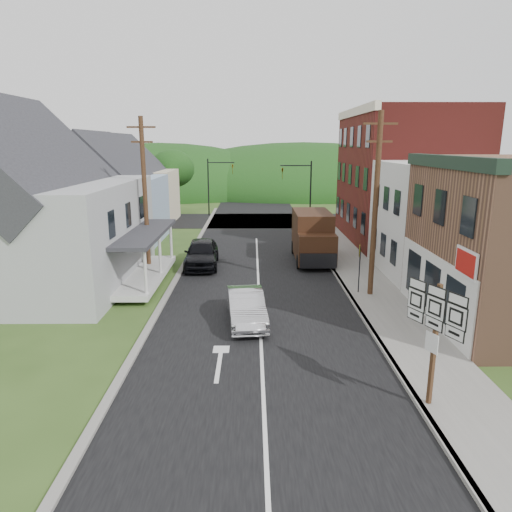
{
  "coord_description": "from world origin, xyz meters",
  "views": [
    {
      "loc": [
        -0.33,
        -18.32,
        7.48
      ],
      "look_at": [
        -0.15,
        3.16,
        2.2
      ],
      "focal_mm": 32.0,
      "sensor_mm": 36.0,
      "label": 1
    }
  ],
  "objects_px": {
    "dark_sedan": "(202,253)",
    "delivery_van": "(313,237)",
    "warning_sign": "(359,262)",
    "silver_sedan": "(246,307)",
    "route_sign_cluster": "(435,328)"
  },
  "relations": [
    {
      "from": "silver_sedan",
      "to": "delivery_van",
      "type": "bearing_deg",
      "value": 62.52
    },
    {
      "from": "dark_sedan",
      "to": "warning_sign",
      "type": "relative_size",
      "value": 2.01
    },
    {
      "from": "route_sign_cluster",
      "to": "delivery_van",
      "type": "bearing_deg",
      "value": 70.27
    },
    {
      "from": "delivery_van",
      "to": "route_sign_cluster",
      "type": "distance_m",
      "value": 17.29
    },
    {
      "from": "delivery_van",
      "to": "warning_sign",
      "type": "bearing_deg",
      "value": -77.9
    },
    {
      "from": "dark_sedan",
      "to": "delivery_van",
      "type": "relative_size",
      "value": 0.87
    },
    {
      "from": "dark_sedan",
      "to": "route_sign_cluster",
      "type": "relative_size",
      "value": 1.38
    },
    {
      "from": "silver_sedan",
      "to": "route_sign_cluster",
      "type": "distance_m",
      "value": 8.68
    },
    {
      "from": "dark_sedan",
      "to": "delivery_van",
      "type": "height_order",
      "value": "delivery_van"
    },
    {
      "from": "dark_sedan",
      "to": "delivery_van",
      "type": "xyz_separation_m",
      "value": [
        7.1,
        1.35,
        0.76
      ]
    },
    {
      "from": "silver_sedan",
      "to": "dark_sedan",
      "type": "relative_size",
      "value": 0.85
    },
    {
      "from": "delivery_van",
      "to": "warning_sign",
      "type": "height_order",
      "value": "delivery_van"
    },
    {
      "from": "route_sign_cluster",
      "to": "warning_sign",
      "type": "distance_m",
      "value": 10.31
    },
    {
      "from": "silver_sedan",
      "to": "dark_sedan",
      "type": "xyz_separation_m",
      "value": [
        -2.9,
        9.29,
        0.15
      ]
    },
    {
      "from": "silver_sedan",
      "to": "warning_sign",
      "type": "relative_size",
      "value": 1.71
    }
  ]
}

